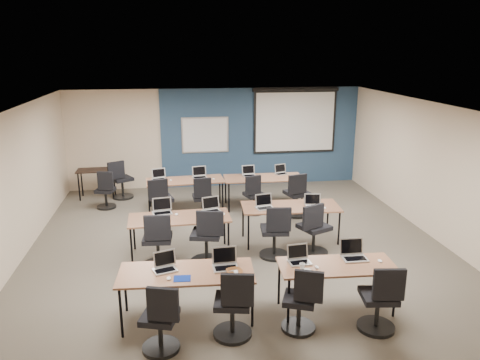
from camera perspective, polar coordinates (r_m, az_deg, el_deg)
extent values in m
cube|color=#6B6354|center=(9.04, -0.05, -8.59)|extent=(8.00, 9.00, 0.02)
cube|color=white|center=(8.30, -0.05, 8.64)|extent=(8.00, 9.00, 0.02)
cube|color=beige|center=(12.93, -2.95, 5.14)|extent=(8.00, 0.04, 2.70)
cube|color=beige|center=(4.52, 8.59, -16.22)|extent=(8.00, 0.04, 2.70)
cube|color=beige|center=(8.94, -26.32, -1.35)|extent=(0.04, 9.00, 2.70)
cube|color=beige|center=(9.95, 23.38, 0.61)|extent=(0.04, 9.00, 2.70)
cube|color=#3D5977|center=(13.07, 2.54, 5.27)|extent=(5.50, 0.04, 2.70)
cube|color=silver|center=(12.82, -4.27, 5.48)|extent=(1.28, 0.02, 0.98)
cube|color=white|center=(12.81, -4.27, 5.48)|extent=(1.20, 0.02, 0.90)
cube|color=black|center=(13.15, 6.72, 7.23)|extent=(2.32, 0.03, 1.82)
cube|color=white|center=(13.15, 6.72, 7.05)|extent=(2.20, 0.02, 1.62)
cylinder|color=black|center=(13.05, 6.85, 10.87)|extent=(2.40, 0.10, 0.10)
cube|color=#9E6337|center=(6.68, -6.57, -11.18)|extent=(1.88, 0.78, 0.03)
cylinder|color=black|center=(6.61, -14.31, -15.54)|extent=(0.04, 0.04, 0.70)
cylinder|color=black|center=(6.64, 1.53, -14.84)|extent=(0.04, 0.04, 0.70)
cylinder|color=black|center=(7.18, -13.80, -12.81)|extent=(0.04, 0.04, 0.70)
cylinder|color=black|center=(7.21, 0.60, -12.18)|extent=(0.04, 0.04, 0.70)
cube|color=#A67939|center=(6.98, 11.74, -10.20)|extent=(1.68, 0.70, 0.03)
cylinder|color=black|center=(6.69, 5.93, -14.68)|extent=(0.04, 0.04, 0.70)
cylinder|color=black|center=(7.20, 18.37, -13.11)|extent=(0.04, 0.04, 0.70)
cylinder|color=black|center=(7.18, 4.78, -12.38)|extent=(0.04, 0.04, 0.70)
cylinder|color=black|center=(7.66, 16.44, -11.12)|extent=(0.04, 0.04, 0.70)
cube|color=#966A42|center=(8.72, -7.38, -4.59)|extent=(1.86, 0.77, 0.03)
cylinder|color=black|center=(8.59, -13.10, -7.84)|extent=(0.04, 0.04, 0.70)
cylinder|color=black|center=(8.60, -1.41, -7.37)|extent=(0.04, 0.04, 0.70)
cylinder|color=black|center=(9.19, -12.80, -6.22)|extent=(0.04, 0.04, 0.70)
cylinder|color=black|center=(9.21, -1.91, -5.78)|extent=(0.04, 0.04, 0.70)
cube|color=#A7652D|center=(9.30, 6.18, -3.25)|extent=(1.92, 0.80, 0.03)
cylinder|color=black|center=(8.94, 1.04, -6.46)|extent=(0.04, 0.04, 0.70)
cylinder|color=black|center=(9.38, 11.98, -5.72)|extent=(0.04, 0.04, 0.70)
cylinder|color=black|center=(9.56, 0.37, -4.94)|extent=(0.04, 0.04, 0.70)
cylinder|color=black|center=(9.98, 10.65, -4.32)|extent=(0.04, 0.04, 0.70)
cube|color=#935C34|center=(11.12, -6.69, -0.07)|extent=(1.82, 0.76, 0.03)
cylinder|color=black|center=(10.94, -11.03, -2.53)|extent=(0.04, 0.04, 0.70)
cylinder|color=black|center=(10.98, -2.13, -2.17)|extent=(0.04, 0.04, 0.70)
cylinder|color=black|center=(11.55, -10.91, -1.55)|extent=(0.04, 0.04, 0.70)
cylinder|color=black|center=(11.58, -2.48, -1.21)|extent=(0.04, 0.04, 0.70)
cube|color=#A66037|center=(11.29, 2.87, 0.26)|extent=(1.89, 0.79, 0.03)
cylinder|color=black|center=(10.95, -1.36, -2.22)|extent=(0.04, 0.04, 0.70)
cylinder|color=black|center=(11.29, 7.58, -1.80)|extent=(0.04, 0.04, 0.70)
cylinder|color=black|center=(11.58, -1.77, -1.21)|extent=(0.04, 0.04, 0.70)
cylinder|color=black|center=(11.90, 6.72, -0.84)|extent=(0.04, 0.04, 0.70)
cube|color=silver|center=(6.74, -9.14, -10.80)|extent=(0.32, 0.23, 0.02)
cube|color=black|center=(6.71, -9.14, -10.79)|extent=(0.27, 0.13, 0.00)
cube|color=silver|center=(6.80, -9.17, -9.41)|extent=(0.32, 0.06, 0.22)
cube|color=black|center=(6.79, -9.17, -9.44)|extent=(0.28, 0.04, 0.18)
ellipsoid|color=white|center=(6.51, -8.68, -11.77)|extent=(0.06, 0.10, 0.04)
cylinder|color=black|center=(6.46, -9.59, -19.47)|extent=(0.49, 0.49, 0.05)
cylinder|color=black|center=(6.36, -9.67, -18.06)|extent=(0.06, 0.06, 0.43)
cube|color=black|center=(6.22, -9.78, -16.10)|extent=(0.43, 0.43, 0.08)
cube|color=black|center=(5.91, -9.38, -14.74)|extent=(0.39, 0.06, 0.44)
cube|color=silver|center=(6.72, -1.75, -10.68)|extent=(0.36, 0.26, 0.02)
cube|color=black|center=(6.69, -1.73, -10.66)|extent=(0.30, 0.15, 0.00)
cube|color=silver|center=(6.78, -1.90, -9.13)|extent=(0.36, 0.07, 0.25)
cube|color=black|center=(6.77, -1.89, -9.16)|extent=(0.31, 0.05, 0.20)
ellipsoid|color=white|center=(6.60, -0.49, -11.16)|extent=(0.06, 0.10, 0.04)
cylinder|color=black|center=(6.64, -0.93, -18.16)|extent=(0.53, 0.53, 0.05)
cylinder|color=black|center=(6.53, -0.93, -16.65)|extent=(0.06, 0.06, 0.47)
cube|color=black|center=(6.38, -0.94, -14.58)|extent=(0.47, 0.47, 0.08)
cube|color=black|center=(6.07, -0.31, -13.26)|extent=(0.43, 0.06, 0.44)
cube|color=#BBBBBB|center=(6.92, 7.28, -9.95)|extent=(0.32, 0.23, 0.02)
cube|color=black|center=(6.90, 7.33, -9.93)|extent=(0.27, 0.13, 0.00)
cube|color=#BBBBBB|center=(6.98, 7.04, -8.62)|extent=(0.32, 0.06, 0.22)
cube|color=black|center=(6.97, 7.06, -8.65)|extent=(0.28, 0.04, 0.18)
ellipsoid|color=white|center=(6.82, 9.35, -10.45)|extent=(0.08, 0.10, 0.03)
cylinder|color=black|center=(6.81, 7.11, -17.36)|extent=(0.47, 0.47, 0.05)
cylinder|color=black|center=(6.71, 7.16, -16.04)|extent=(0.06, 0.06, 0.42)
cube|color=black|center=(6.58, 7.24, -14.20)|extent=(0.42, 0.42, 0.08)
cube|color=black|center=(6.31, 8.39, -12.72)|extent=(0.38, 0.06, 0.44)
cube|color=#ACACB0|center=(7.19, 13.81, -9.30)|extent=(0.36, 0.26, 0.02)
cube|color=black|center=(7.17, 13.87, -9.27)|extent=(0.31, 0.15, 0.00)
cube|color=#ACACB0|center=(7.25, 13.46, -7.86)|extent=(0.36, 0.07, 0.25)
cube|color=black|center=(7.25, 13.48, -7.89)|extent=(0.32, 0.05, 0.20)
ellipsoid|color=white|center=(7.21, 16.70, -9.44)|extent=(0.06, 0.09, 0.03)
cylinder|color=black|center=(7.02, 16.21, -16.79)|extent=(0.52, 0.52, 0.05)
cylinder|color=black|center=(6.91, 16.34, -15.36)|extent=(0.06, 0.06, 0.46)
cube|color=black|center=(6.78, 16.52, -13.41)|extent=(0.46, 0.46, 0.08)
cube|color=black|center=(6.50, 17.71, -12.06)|extent=(0.42, 0.06, 0.44)
cube|color=#BDBDBD|center=(8.93, -9.46, -4.01)|extent=(0.36, 0.26, 0.02)
cube|color=black|center=(8.91, -9.47, -3.98)|extent=(0.30, 0.15, 0.00)
cube|color=#BDBDBD|center=(9.02, -9.49, -2.89)|extent=(0.36, 0.07, 0.25)
cube|color=black|center=(9.01, -9.49, -2.91)|extent=(0.31, 0.05, 0.20)
ellipsoid|color=white|center=(8.82, -7.75, -4.17)|extent=(0.08, 0.11, 0.04)
cylinder|color=black|center=(8.57, -9.87, -10.11)|extent=(0.55, 0.55, 0.05)
cylinder|color=black|center=(8.48, -9.94, -8.77)|extent=(0.06, 0.06, 0.49)
cube|color=black|center=(8.36, -10.03, -6.99)|extent=(0.49, 0.49, 0.08)
cube|color=black|center=(8.05, -10.04, -5.76)|extent=(0.45, 0.06, 0.44)
cube|color=#BBBBBD|center=(8.92, -3.50, -3.83)|extent=(0.34, 0.25, 0.02)
cube|color=black|center=(8.90, -3.49, -3.80)|extent=(0.29, 0.14, 0.00)
cube|color=#BBBBBD|center=(9.01, -3.59, -2.77)|extent=(0.34, 0.06, 0.24)
cube|color=black|center=(9.00, -3.58, -2.79)|extent=(0.30, 0.04, 0.19)
ellipsoid|color=white|center=(8.78, -2.05, -4.15)|extent=(0.07, 0.11, 0.04)
cylinder|color=black|center=(8.59, -4.07, -9.82)|extent=(0.58, 0.58, 0.05)
cylinder|color=black|center=(8.50, -4.10, -8.40)|extent=(0.06, 0.06, 0.51)
cube|color=black|center=(8.38, -4.14, -6.55)|extent=(0.51, 0.51, 0.08)
cube|color=black|center=(8.07, -3.69, -5.30)|extent=(0.47, 0.06, 0.44)
cube|color=silver|center=(9.09, 3.06, -3.45)|extent=(0.34, 0.25, 0.02)
cube|color=black|center=(9.07, 3.08, -3.41)|extent=(0.29, 0.14, 0.00)
cube|color=silver|center=(9.18, 2.90, -2.41)|extent=(0.34, 0.06, 0.24)
cube|color=black|center=(9.17, 2.91, -2.42)|extent=(0.30, 0.04, 0.19)
ellipsoid|color=white|center=(8.93, 4.96, -3.84)|extent=(0.09, 0.12, 0.04)
cylinder|color=black|center=(8.83, 4.16, -9.07)|extent=(0.55, 0.55, 0.05)
cylinder|color=black|center=(8.75, 4.18, -7.78)|extent=(0.06, 0.06, 0.48)
cube|color=black|center=(8.64, 4.22, -6.07)|extent=(0.48, 0.48, 0.08)
cube|color=black|center=(8.34, 4.74, -4.83)|extent=(0.44, 0.06, 0.44)
cube|color=silver|center=(9.26, 9.04, -3.28)|extent=(0.32, 0.23, 0.02)
cube|color=black|center=(9.23, 9.08, -3.25)|extent=(0.27, 0.14, 0.00)
cube|color=silver|center=(9.33, 8.84, -2.32)|extent=(0.32, 0.06, 0.22)
cube|color=black|center=(9.32, 8.86, -2.33)|extent=(0.28, 0.04, 0.18)
ellipsoid|color=white|center=(9.24, 10.24, -3.36)|extent=(0.07, 0.11, 0.04)
cylinder|color=black|center=(9.02, 8.89, -8.69)|extent=(0.56, 0.56, 0.05)
cylinder|color=black|center=(8.93, 8.95, -7.39)|extent=(0.06, 0.06, 0.50)
cube|color=black|center=(8.82, 9.03, -5.67)|extent=(0.50, 0.50, 0.08)
cube|color=black|center=(8.51, 8.92, -4.46)|extent=(0.45, 0.06, 0.44)
cube|color=#BCBCBC|center=(11.22, -9.87, 0.08)|extent=(0.32, 0.23, 0.02)
cube|color=black|center=(11.20, -9.87, 0.12)|extent=(0.27, 0.14, 0.00)
cube|color=#BCBCBC|center=(11.31, -9.88, 0.85)|extent=(0.32, 0.06, 0.22)
cube|color=black|center=(11.30, -9.88, 0.84)|extent=(0.28, 0.04, 0.18)
ellipsoid|color=white|center=(11.10, -8.44, -0.02)|extent=(0.07, 0.10, 0.03)
cylinder|color=black|center=(10.68, -9.47, -4.76)|extent=(0.54, 0.54, 0.05)
cylinder|color=black|center=(10.61, -9.52, -3.68)|extent=(0.06, 0.06, 0.48)
cube|color=black|center=(10.52, -9.59, -2.25)|extent=(0.48, 0.48, 0.08)
cube|color=black|center=(10.24, -9.98, -1.14)|extent=(0.43, 0.06, 0.44)
cube|color=#B1B1BC|center=(11.26, -4.94, 0.32)|extent=(0.34, 0.25, 0.02)
cube|color=black|center=(11.24, -4.93, 0.35)|extent=(0.29, 0.14, 0.00)
cube|color=#B1B1BC|center=(11.36, -5.00, 1.13)|extent=(0.34, 0.06, 0.23)
cube|color=black|center=(11.35, -4.99, 1.12)|extent=(0.30, 0.04, 0.19)
ellipsoid|color=white|center=(11.11, -3.25, 0.13)|extent=(0.07, 0.10, 0.03)
cylinder|color=black|center=(10.81, -4.53, -4.33)|extent=(0.49, 0.49, 0.05)
cylinder|color=black|center=(10.74, -4.55, -3.38)|extent=(0.06, 0.06, 0.43)
cube|color=black|center=(10.66, -4.58, -2.09)|extent=(0.43, 0.43, 0.08)
cube|color=black|center=(10.39, -4.60, -0.95)|extent=(0.39, 0.06, 0.44)
cube|color=#B0AFB8|center=(11.38, 1.12, 0.54)|extent=(0.32, 0.23, 0.02)
cube|color=black|center=(11.36, 1.14, 0.57)|extent=(0.27, 0.13, 0.00)
cube|color=#B0AFB8|center=(11.47, 1.02, 1.28)|extent=(0.32, 0.06, 0.22)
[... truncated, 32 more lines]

